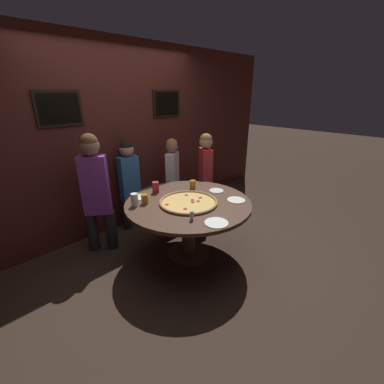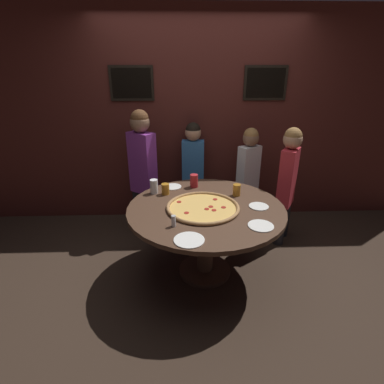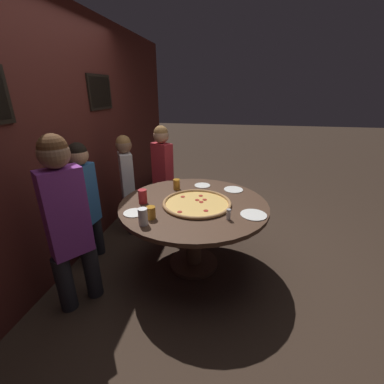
{
  "view_description": "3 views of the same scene",
  "coord_description": "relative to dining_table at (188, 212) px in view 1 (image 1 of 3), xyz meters",
  "views": [
    {
      "loc": [
        -1.91,
        -1.96,
        1.95
      ],
      "look_at": [
        0.1,
        0.03,
        0.82
      ],
      "focal_mm": 24.0,
      "sensor_mm": 36.0,
      "label": 1
    },
    {
      "loc": [
        -0.22,
        -2.49,
        1.96
      ],
      "look_at": [
        -0.13,
        0.03,
        0.88
      ],
      "focal_mm": 28.0,
      "sensor_mm": 36.0,
      "label": 2
    },
    {
      "loc": [
        -2.28,
        -0.39,
        1.79
      ],
      "look_at": [
        -0.08,
        0.0,
        0.88
      ],
      "focal_mm": 24.0,
      "sensor_mm": 36.0,
      "label": 3
    }
  ],
  "objects": [
    {
      "name": "back_wall",
      "position": [
        0.0,
        1.33,
        0.71
      ],
      "size": [
        6.4,
        0.08,
        2.6
      ],
      "color": "#4C1E19",
      "rests_on": "ground_plane"
    },
    {
      "name": "white_plate_right_side",
      "position": [
        0.49,
        -0.02,
        0.15
      ],
      "size": [
        0.18,
        0.18,
        0.01
      ],
      "primitive_type": "cylinder",
      "color": "white",
      "rests_on": "dining_table"
    },
    {
      "name": "diner_side_left",
      "position": [
        0.96,
        0.6,
        0.17
      ],
      "size": [
        0.28,
        0.35,
        1.35
      ],
      "rotation": [
        0.0,
        0.0,
        -2.13
      ],
      "color": "#232328",
      "rests_on": "ground_plane"
    },
    {
      "name": "drink_cup_far_left",
      "position": [
        0.33,
        0.25,
        0.2
      ],
      "size": [
        0.08,
        0.08,
        0.12
      ],
      "primitive_type": "cylinder",
      "color": "#BC7A23",
      "rests_on": "dining_table"
    },
    {
      "name": "diner_far_left",
      "position": [
        -0.08,
        1.13,
        0.15
      ],
      "size": [
        0.33,
        0.2,
        1.32
      ],
      "rotation": [
        0.0,
        0.0,
        3.07
      ],
      "color": "#232328",
      "rests_on": "ground_plane"
    },
    {
      "name": "drink_cup_near_right",
      "position": [
        -0.39,
        0.31,
        0.2
      ],
      "size": [
        0.08,
        0.08,
        0.11
      ],
      "primitive_type": "cylinder",
      "color": "#BC7A23",
      "rests_on": "dining_table"
    },
    {
      "name": "drink_cup_near_left",
      "position": [
        -0.09,
        0.49,
        0.21
      ],
      "size": [
        0.08,
        0.08,
        0.14
      ],
      "primitive_type": "cylinder",
      "color": "#B22328",
      "rests_on": "dining_table"
    },
    {
      "name": "white_plate_near_front",
      "position": [
        -0.17,
        -0.57,
        0.15
      ],
      "size": [
        0.24,
        0.24,
        0.01
      ],
      "primitive_type": "cylinder",
      "color": "white",
      "rests_on": "dining_table"
    },
    {
      "name": "white_plate_far_back",
      "position": [
        -0.32,
        0.5,
        0.15
      ],
      "size": [
        0.19,
        0.19,
        0.01
      ],
      "primitive_type": "cylinder",
      "color": "white",
      "rests_on": "dining_table"
    },
    {
      "name": "white_plate_left_side",
      "position": [
        0.42,
        -0.38,
        0.15
      ],
      "size": [
        0.21,
        0.21,
        0.01
      ],
      "primitive_type": "cylinder",
      "color": "white",
      "rests_on": "dining_table"
    },
    {
      "name": "drink_cup_by_shaker",
      "position": [
        -0.51,
        0.34,
        0.22
      ],
      "size": [
        0.08,
        0.08,
        0.15
      ],
      "primitive_type": "cylinder",
      "color": "white",
      "rests_on": "dining_table"
    },
    {
      "name": "giant_pizza",
      "position": [
        -0.03,
        -0.04,
        0.16
      ],
      "size": [
        0.67,
        0.67,
        0.03
      ],
      "color": "#EAB75B",
      "rests_on": "dining_table"
    },
    {
      "name": "diner_far_right",
      "position": [
        -0.68,
        0.9,
        0.26
      ],
      "size": [
        0.38,
        0.33,
        1.5
      ],
      "rotation": [
        0.0,
        0.0,
        2.49
      ],
      "color": "#232328",
      "rests_on": "ground_plane"
    },
    {
      "name": "dining_table",
      "position": [
        0.0,
        0.0,
        0.0
      ],
      "size": [
        1.46,
        1.46,
        0.74
      ],
      "color": "#4C3323",
      "rests_on": "ground_plane"
    },
    {
      "name": "ground_plane",
      "position": [
        0.0,
        0.0,
        -0.6
      ],
      "size": [
        24.0,
        24.0,
        0.0
      ],
      "primitive_type": "plane",
      "color": "#38281E"
    },
    {
      "name": "diner_side_right",
      "position": [
        0.6,
        0.96,
        0.13
      ],
      "size": [
        0.33,
        0.27,
        1.28
      ],
      "rotation": [
        0.0,
        0.0,
        -2.58
      ],
      "color": "#232328",
      "rests_on": "ground_plane"
    },
    {
      "name": "condiment_shaker",
      "position": [
        -0.29,
        -0.35,
        0.19
      ],
      "size": [
        0.04,
        0.04,
        0.1
      ],
      "color": "silver",
      "rests_on": "dining_table"
    }
  ]
}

